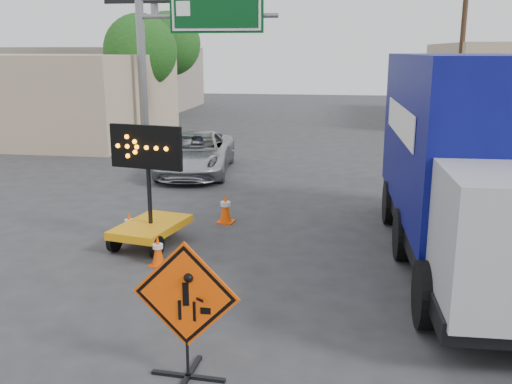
% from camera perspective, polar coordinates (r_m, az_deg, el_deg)
% --- Properties ---
extents(ground, '(100.00, 100.00, 0.00)m').
position_cam_1_polar(ground, '(8.07, -10.17, -17.59)').
color(ground, '#2D2D30').
rests_on(ground, ground).
extents(curb_right, '(0.40, 60.00, 0.12)m').
position_cam_1_polar(curb_right, '(22.39, 21.15, 2.38)').
color(curb_right, gray).
rests_on(curb_right, ground).
extents(storefront_left_near, '(14.00, 10.00, 4.00)m').
position_cam_1_polar(storefront_left_near, '(31.21, -23.11, 8.84)').
color(storefront_left_near, tan).
rests_on(storefront_left_near, ground).
extents(storefront_left_far, '(12.00, 10.00, 4.40)m').
position_cam_1_polar(storefront_left_far, '(44.09, -14.62, 10.95)').
color(storefront_left_far, gray).
rests_on(storefront_left_far, ground).
extents(highway_gantry, '(6.18, 0.38, 6.90)m').
position_cam_1_polar(highway_gantry, '(25.37, -6.98, 15.86)').
color(highway_gantry, slate).
rests_on(highway_gantry, ground).
extents(utility_pole_far, '(1.80, 0.26, 9.00)m').
position_cam_1_polar(utility_pole_far, '(30.98, 19.94, 14.08)').
color(utility_pole_far, '#422D1C').
rests_on(utility_pole_far, ground).
extents(tree_left_near, '(3.71, 3.71, 6.03)m').
position_cam_1_polar(tree_left_near, '(30.30, -11.49, 13.65)').
color(tree_left_near, '#422D1C').
rests_on(tree_left_near, ground).
extents(tree_left_far, '(4.10, 4.10, 6.66)m').
position_cam_1_polar(tree_left_far, '(38.21, -8.73, 14.43)').
color(tree_left_far, '#422D1C').
rests_on(tree_left_far, ground).
extents(construction_sign, '(1.43, 1.01, 1.90)m').
position_cam_1_polar(construction_sign, '(7.48, -7.01, -11.46)').
color(construction_sign, black).
rests_on(construction_sign, ground).
extents(arrow_board, '(1.67, 2.06, 2.67)m').
position_cam_1_polar(arrow_board, '(12.73, -10.50, -2.64)').
color(arrow_board, orange).
rests_on(arrow_board, ground).
extents(pickup_truck, '(2.89, 5.33, 1.42)m').
position_cam_1_polar(pickup_truck, '(20.03, -6.05, 3.88)').
color(pickup_truck, '#ABAEB3').
rests_on(pickup_truck, ground).
extents(box_truck, '(2.96, 8.74, 4.12)m').
position_cam_1_polar(box_truck, '(11.95, 20.80, 1.82)').
color(box_truck, black).
rests_on(box_truck, ground).
extents(cone_a, '(0.38, 0.38, 0.64)m').
position_cam_1_polar(cone_a, '(11.60, -9.78, -5.77)').
color(cone_a, '#FF4C05').
rests_on(cone_a, ground).
extents(cone_b, '(0.42, 0.42, 0.63)m').
position_cam_1_polar(cone_b, '(13.40, -12.57, -3.21)').
color(cone_b, '#FF4C05').
rests_on(cone_b, ground).
extents(cone_c, '(0.42, 0.42, 0.76)m').
position_cam_1_polar(cone_c, '(14.23, -3.06, -1.59)').
color(cone_c, '#FF4C05').
rests_on(cone_c, ground).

